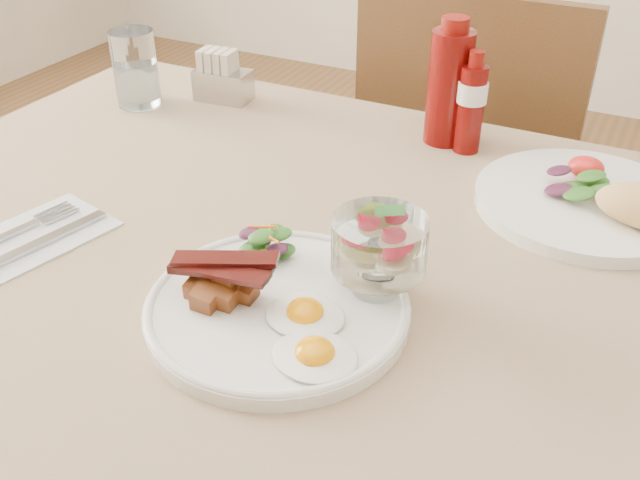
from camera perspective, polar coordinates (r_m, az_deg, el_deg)
table at (r=0.92m, az=0.90°, el=-4.91°), size 1.33×0.88×0.75m
chair_far at (r=1.53m, az=11.85°, el=4.81°), size 0.42×0.42×0.93m
main_plate at (r=0.76m, az=-3.41°, el=-5.53°), size 0.28×0.28×0.02m
fried_eggs at (r=0.70m, az=-0.83°, el=-7.46°), size 0.14×0.14×0.02m
bacon_potato_pile at (r=0.75m, az=-7.97°, el=-3.27°), size 0.12×0.08×0.05m
side_salad at (r=0.81m, az=-4.35°, el=-0.40°), size 0.07×0.06×0.04m
fruit_cup at (r=0.74m, az=4.77°, el=-0.39°), size 0.10×0.10×0.10m
second_plate at (r=0.99m, az=21.55°, el=2.89°), size 0.30×0.29×0.07m
ketchup_bottle at (r=1.11m, az=10.29°, el=12.07°), size 0.07×0.07×0.19m
hot_sauce_bottle at (r=1.09m, az=11.99°, el=10.60°), size 0.06×0.06×0.15m
sugar_caddy at (r=1.28m, az=-7.87°, el=12.61°), size 0.10×0.06×0.09m
water_glass at (r=1.29m, az=-14.50°, el=12.82°), size 0.07×0.07×0.13m
napkin_cutlery at (r=0.94m, az=-22.90°, el=-0.25°), size 0.17×0.24×0.01m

